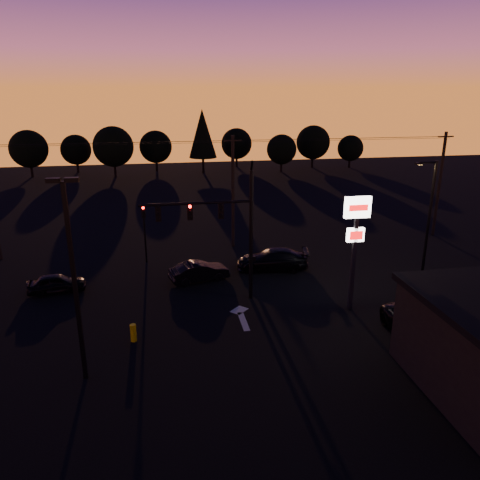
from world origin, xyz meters
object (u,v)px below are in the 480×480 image
object	(u,v)px
parking_lot_light	(73,269)
streetlight	(428,214)
car_right	(272,259)
car_mid	(199,271)
traffic_signal_mast	(225,223)
suv_parked	(422,328)
secondary_signal	(144,226)
bollard	(133,333)
pylon_sign	(356,229)
car_left	(57,283)

from	to	relation	value
parking_lot_light	streetlight	distance (m)	23.05
parking_lot_light	car_right	distance (m)	16.84
car_right	car_mid	bearing A→B (deg)	-67.67
traffic_signal_mast	suv_parked	xyz separation A→B (m)	(9.25, -6.68, -4.20)
parking_lot_light	traffic_signal_mast	bearing A→B (deg)	43.37
secondary_signal	bollard	bearing A→B (deg)	-92.38
pylon_sign	bollard	world-z (taller)	pylon_sign
car_mid	car_right	xyz separation A→B (m)	(5.36, 1.21, 0.08)
secondary_signal	car_right	bearing A→B (deg)	-18.53
traffic_signal_mast	parking_lot_light	size ratio (longest dim) A/B	0.94
parking_lot_light	car_mid	size ratio (longest dim) A/B	2.28
secondary_signal	pylon_sign	world-z (taller)	pylon_sign
bollard	car_left	size ratio (longest dim) A/B	0.26
secondary_signal	traffic_signal_mast	bearing A→B (deg)	-56.81
bollard	parking_lot_light	bearing A→B (deg)	-124.83
car_left	secondary_signal	bearing A→B (deg)	-58.83
streetlight	parking_lot_light	bearing A→B (deg)	-158.35
car_right	streetlight	bearing A→B (deg)	82.92
traffic_signal_mast	secondary_signal	bearing A→B (deg)	123.19
car_mid	car_right	distance (m)	5.49
pylon_sign	bollard	size ratio (longest dim) A/B	7.22
pylon_sign	car_mid	size ratio (longest dim) A/B	1.70
streetlight	car_right	bearing A→B (deg)	163.32
traffic_signal_mast	pylon_sign	world-z (taller)	traffic_signal_mast
secondary_signal	parking_lot_light	distance (m)	14.90
secondary_signal	car_left	xyz separation A→B (m)	(-5.56, -4.52, -2.25)
car_mid	secondary_signal	bearing A→B (deg)	26.07
bollard	suv_parked	xyz separation A→B (m)	(14.63, -2.59, 0.27)
secondary_signal	parking_lot_light	xyz separation A→B (m)	(-2.50, -14.49, 2.41)
parking_lot_light	car_left	distance (m)	11.42
traffic_signal_mast	streetlight	bearing A→B (deg)	6.14
traffic_signal_mast	secondary_signal	distance (m)	9.19
parking_lot_light	pylon_sign	size ratio (longest dim) A/B	1.34
streetlight	car_left	bearing A→B (deg)	176.57
streetlight	secondary_signal	bearing A→B (deg)	162.44
traffic_signal_mast	car_right	bearing A→B (deg)	47.83
parking_lot_light	suv_parked	distance (m)	17.26
parking_lot_light	car_mid	distance (m)	12.81
secondary_signal	car_right	size ratio (longest dim) A/B	0.85
streetlight	car_mid	xyz separation A→B (m)	(-15.30, 1.77, -3.76)
secondary_signal	car_left	bearing A→B (deg)	-140.88
traffic_signal_mast	bollard	distance (m)	8.10
suv_parked	car_left	bearing A→B (deg)	154.86
traffic_signal_mast	car_left	distance (m)	11.70
secondary_signal	car_left	size ratio (longest dim) A/B	1.22
secondary_signal	car_right	distance (m)	9.69
traffic_signal_mast	secondary_signal	world-z (taller)	traffic_signal_mast
pylon_sign	streetlight	world-z (taller)	streetlight
pylon_sign	car_left	xyz separation A→B (m)	(-17.56, 5.47, -4.31)
streetlight	car_left	distance (m)	24.80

